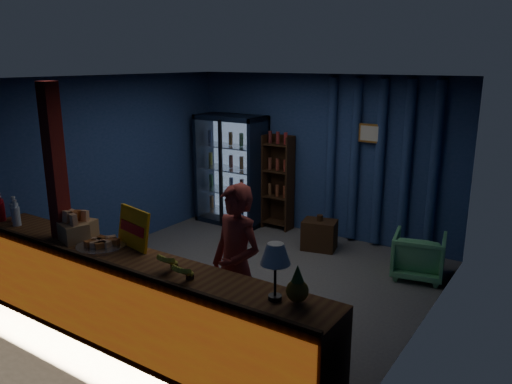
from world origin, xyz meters
TOP-DOWN VIEW (x-y plane):
  - ground at (0.00, 0.00)m, footprint 4.60×4.60m
  - room_walls at (0.00, 0.00)m, footprint 4.60×4.60m
  - counter at (0.00, -1.91)m, footprint 4.40×0.57m
  - support_post at (-1.05, -1.90)m, footprint 0.16×0.16m
  - beverage_cooler at (-1.55, 1.92)m, footprint 1.20×0.62m
  - bottle_shelf at (-0.70, 2.06)m, footprint 0.50×0.28m
  - curtain_folds at (1.00, 2.14)m, footprint 1.74×0.14m
  - framed_picture at (0.85, 2.10)m, footprint 0.36×0.04m
  - shopkeeper at (0.84, -1.30)m, footprint 0.67×0.51m
  - green_chair at (1.90, 1.34)m, footprint 0.76×0.78m
  - side_table at (0.35, 1.52)m, footprint 0.57×0.47m
  - yellow_sign at (-0.17, -1.68)m, footprint 0.52×0.20m
  - soda_bottles at (-2.05, -1.92)m, footprint 0.57×0.17m
  - snack_box_left at (-0.84, -1.91)m, footprint 0.36×0.32m
  - snack_box_centre at (-0.87, -1.79)m, footprint 0.33×0.29m
  - pastry_tray at (-0.44, -1.88)m, footprint 0.50×0.50m
  - banana_bunches at (0.67, -1.95)m, footprint 0.52×0.30m
  - table_lamp at (1.64, -1.88)m, footprint 0.24×0.24m
  - pineapple at (1.81, -1.82)m, footprint 0.18×0.18m

SIDE VIEW (x-z plane):
  - ground at x=0.00m, z-range 0.00..0.00m
  - side_table at x=0.35m, z-range -0.04..0.50m
  - green_chair at x=1.90m, z-range 0.00..0.60m
  - counter at x=0.00m, z-range -0.02..0.97m
  - bottle_shelf at x=-0.70m, z-range -0.01..1.59m
  - shopkeeper at x=0.84m, z-range 0.00..1.67m
  - beverage_cooler at x=-1.55m, z-range -0.02..1.88m
  - pastry_tray at x=-0.44m, z-range 0.94..1.02m
  - banana_bunches at x=0.67m, z-range 0.95..1.12m
  - snack_box_centre at x=-0.87m, z-range 0.91..1.21m
  - snack_box_left at x=-0.84m, z-range 0.90..1.22m
  - soda_bottles at x=-2.05m, z-range 0.92..1.23m
  - pineapple at x=1.81m, z-range 0.92..1.23m
  - yellow_sign at x=-0.17m, z-range 0.95..1.36m
  - support_post at x=-1.05m, z-range 0.00..2.60m
  - curtain_folds at x=1.00m, z-range 0.05..2.55m
  - table_lamp at x=1.64m, z-range 1.08..1.56m
  - room_walls at x=0.00m, z-range -0.73..3.87m
  - framed_picture at x=0.85m, z-range 1.61..1.89m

